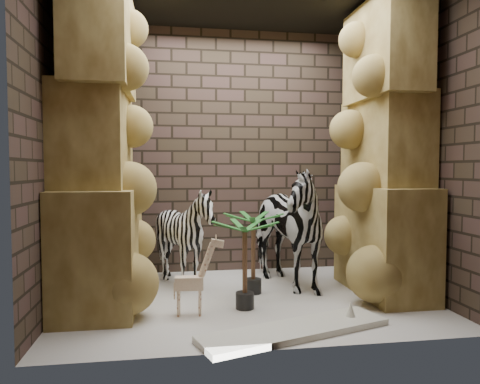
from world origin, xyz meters
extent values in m
plane|color=beige|center=(0.00, 0.00, 0.00)|extent=(3.50, 3.50, 0.00)
plane|color=#362B1F|center=(0.00, 1.25, 1.50)|extent=(3.50, 0.00, 3.50)
plane|color=#362B1F|center=(0.00, -1.25, 1.50)|extent=(3.50, 0.00, 3.50)
plane|color=#362B1F|center=(-1.75, 0.00, 1.50)|extent=(0.00, 3.00, 3.00)
plane|color=#362B1F|center=(1.75, 0.00, 1.50)|extent=(0.00, 3.00, 3.00)
imported|color=white|center=(0.42, 0.40, 0.76)|extent=(1.04, 1.43, 1.52)
imported|color=white|center=(-0.60, 0.56, 0.49)|extent=(1.15, 1.29, 0.98)
cube|color=silver|center=(0.21, -0.96, 0.03)|extent=(1.61, 0.85, 0.05)
camera|label=1|loc=(-0.75, -4.22, 1.28)|focal=32.97mm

